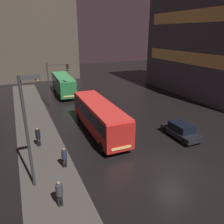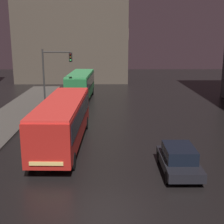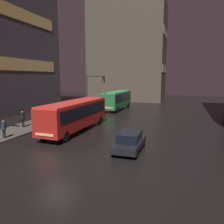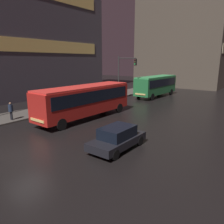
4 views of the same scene
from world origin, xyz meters
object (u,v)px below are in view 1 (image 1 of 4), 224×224
bus_far (63,83)px  street_lamp_sidewalk (29,117)px  pedestrian_far (64,156)px  traffic_light_main (56,77)px  car_taxi (181,130)px  pedestrian_mid (38,135)px  bus_near (99,115)px  pedestrian_near (59,191)px

bus_far → street_lamp_sidewalk: bearing=75.6°
pedestrian_far → traffic_light_main: size_ratio=0.27×
car_taxi → pedestrian_far: 11.83m
pedestrian_mid → traffic_light_main: size_ratio=0.30×
bus_far → pedestrian_far: size_ratio=5.57×
bus_far → pedestrian_mid: (-6.01, -16.99, -0.71)m
traffic_light_main → bus_far: bearing=69.8°
pedestrian_far → traffic_light_main: bearing=-143.1°
bus_far → bus_near: bearing=92.9°
car_taxi → street_lamp_sidewalk: bearing=8.0°
street_lamp_sidewalk → car_taxi: bearing=7.7°
traffic_light_main → street_lamp_sidewalk: 17.33m
bus_near → street_lamp_sidewalk: size_ratio=1.45×
bus_near → car_taxi: size_ratio=2.58×
bus_far → traffic_light_main: size_ratio=1.51×
bus_far → pedestrian_near: bus_far is taller
traffic_light_main → street_lamp_sidewalk: bearing=-105.4°
pedestrian_mid → street_lamp_sidewalk: size_ratio=0.24×
bus_far → car_taxi: 21.86m
bus_far → pedestrian_far: 21.73m
pedestrian_near → traffic_light_main: (3.60, 19.30, 2.93)m
bus_far → traffic_light_main: 6.55m
traffic_light_main → pedestrian_near: bearing=-100.6°
car_taxi → pedestrian_mid: 13.72m
car_taxi → traffic_light_main: size_ratio=0.68×
bus_near → pedestrian_mid: bus_near is taller
pedestrian_near → pedestrian_far: 4.04m
car_taxi → pedestrian_far: bearing=3.4°
pedestrian_near → traffic_light_main: bearing=-137.8°
car_taxi → traffic_light_main: 17.83m
pedestrian_near → pedestrian_mid: size_ratio=0.97×
car_taxi → street_lamp_sidewalk: street_lamp_sidewalk is taller
bus_near → bus_far: (-0.20, 16.17, -0.00)m
traffic_light_main → street_lamp_sidewalk: (-4.59, -16.69, 0.98)m
bus_far → pedestrian_mid: size_ratio=5.07×
pedestrian_mid → car_taxi: bearing=-121.0°
bus_far → street_lamp_sidewalk: (-6.72, -22.48, 3.17)m
bus_near → traffic_light_main: size_ratio=1.77×
traffic_light_main → bus_near: bearing=-77.4°
pedestrian_mid → pedestrian_far: size_ratio=1.10×
bus_far → traffic_light_main: bearing=72.1°
bus_near → pedestrian_mid: bearing=8.9°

